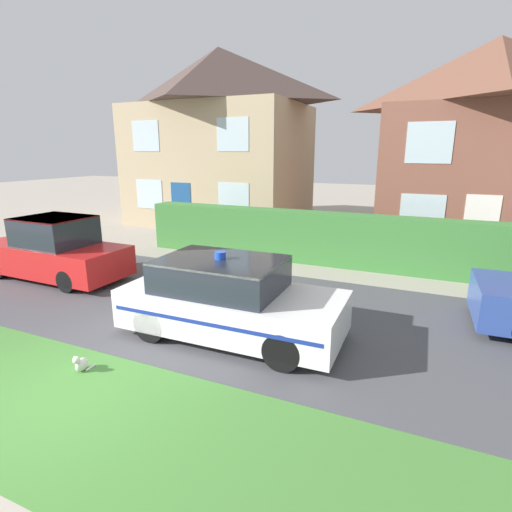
{
  "coord_description": "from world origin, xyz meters",
  "views": [
    {
      "loc": [
        4.65,
        -3.32,
        3.43
      ],
      "look_at": [
        0.97,
        4.9,
        1.05
      ],
      "focal_mm": 28.0,
      "sensor_mm": 36.0,
      "label": 1
    }
  ],
  "objects": [
    {
      "name": "road_strip",
      "position": [
        0.0,
        4.14,
        0.01
      ],
      "size": [
        28.0,
        5.58,
        0.01
      ],
      "primitive_type": "cube",
      "color": "#4C4C51",
      "rests_on": "ground"
    },
    {
      "name": "house_right",
      "position": [
        6.22,
        14.28,
        3.75
      ],
      "size": [
        7.3,
        6.81,
        7.34
      ],
      "color": "brown",
      "rests_on": "ground"
    },
    {
      "name": "lawn_verge",
      "position": [
        0.0,
        -0.0,
        0.0
      ],
      "size": [
        28.0,
        2.7,
        0.01
      ],
      "primitive_type": "cube",
      "color": "#478438",
      "rests_on": "ground"
    },
    {
      "name": "ground_plane",
      "position": [
        0.0,
        0.0,
        0.0
      ],
      "size": [
        80.0,
        80.0,
        0.0
      ],
      "primitive_type": "plane",
      "color": "#A89E8E"
    },
    {
      "name": "police_car",
      "position": [
        1.32,
        2.88,
        0.74
      ],
      "size": [
        4.16,
        1.86,
        1.63
      ],
      "rotation": [
        0.0,
        0.0,
        0.01
      ],
      "color": "black",
      "rests_on": "road_strip"
    },
    {
      "name": "cat",
      "position": [
        -0.26,
        0.77,
        0.12
      ],
      "size": [
        0.2,
        0.35,
        0.31
      ],
      "rotation": [
        0.0,
        0.0,
        4.77
      ],
      "color": "silver",
      "rests_on": "ground"
    },
    {
      "name": "garden_hedge",
      "position": [
        1.39,
        8.6,
        0.8
      ],
      "size": [
        11.75,
        0.79,
        1.6
      ],
      "primitive_type": "cube",
      "color": "#3D7F38",
      "rests_on": "ground"
    },
    {
      "name": "neighbour_car_far",
      "position": [
        -4.76,
        4.12,
        0.76
      ],
      "size": [
        4.3,
        1.75,
        1.7
      ],
      "rotation": [
        0.0,
        0.0,
        3.13
      ],
      "color": "black",
      "rests_on": "road_strip"
    },
    {
      "name": "house_left",
      "position": [
        -5.02,
        14.09,
        4.08
      ],
      "size": [
        8.14,
        5.91,
        7.99
      ],
      "color": "tan",
      "rests_on": "ground"
    }
  ]
}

